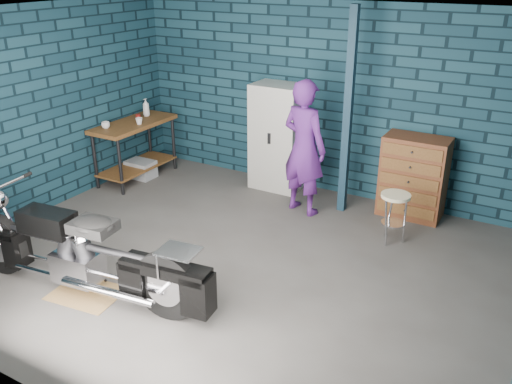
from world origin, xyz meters
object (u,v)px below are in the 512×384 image
motorcycle (80,247)px  person (304,148)px  locker (277,137)px  storage_bin (141,169)px  tool_chest (413,177)px  shop_stool (393,218)px  workbench (136,151)px

motorcycle → person: size_ratio=1.37×
person → locker: size_ratio=1.16×
storage_bin → tool_chest: 4.15m
storage_bin → locker: size_ratio=0.28×
shop_stool → person: bearing=168.4°
storage_bin → person: bearing=3.1°
workbench → person: 2.81m
storage_bin → shop_stool: shop_stool is taller
motorcycle → person: bearing=63.4°
person → tool_chest: size_ratio=1.66×
locker → shop_stool: (2.04, -0.85, -0.46)m
locker → tool_chest: (2.02, 0.00, -0.23)m
locker → storage_bin: bearing=-160.4°
motorcycle → person: (1.06, 2.95, 0.36)m
shop_stool → locker: bearing=157.3°
workbench → locker: 2.23m
tool_chest → shop_stool: 0.88m
shop_stool → storage_bin: bearing=178.3°
person → storage_bin: (-2.75, -0.15, -0.77)m
workbench → motorcycle: size_ratio=0.56×
workbench → shop_stool: (4.10, -0.07, -0.14)m
storage_bin → tool_chest: size_ratio=0.40×
locker → workbench: bearing=-159.4°
storage_bin → shop_stool: (4.08, -0.12, 0.18)m
tool_chest → shop_stool: bearing=-88.8°
shop_stool → workbench: bearing=179.0°
storage_bin → tool_chest: tool_chest is taller
workbench → locker: bearing=20.6°
locker → person: bearing=-39.6°
storage_bin → shop_stool: bearing=-1.7°
motorcycle → tool_chest: size_ratio=2.27×
motorcycle → shop_stool: 3.60m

